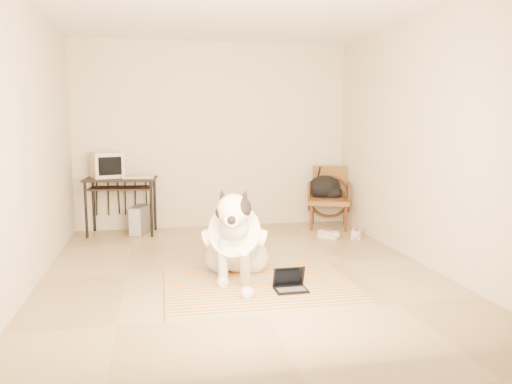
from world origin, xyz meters
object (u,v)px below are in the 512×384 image
object	(u,v)px
backpack	(326,188)
crt_monitor	(107,165)
rattan_chair	(329,197)
computer_desk	(121,186)
laptop	(290,284)
dog	(236,241)
pc_tower	(140,220)

from	to	relation	value
backpack	crt_monitor	bearing A→B (deg)	177.13
crt_monitor	rattan_chair	size ratio (longest dim) A/B	0.54
crt_monitor	rattan_chair	bearing A→B (deg)	-2.98
computer_desk	rattan_chair	world-z (taller)	rattan_chair
laptop	backpack	world-z (taller)	backpack
dog	laptop	bearing A→B (deg)	-47.28
computer_desk	backpack	xyz separation A→B (m)	(2.94, -0.09, -0.10)
dog	rattan_chair	bearing A→B (deg)	51.65
pc_tower	backpack	xyz separation A→B (m)	(2.69, -0.07, 0.38)
computer_desk	backpack	size ratio (longest dim) A/B	2.04
crt_monitor	rattan_chair	xyz separation A→B (m)	(3.17, -0.16, -0.51)
pc_tower	rattan_chair	xyz separation A→B (m)	(2.74, -0.08, 0.25)
laptop	computer_desk	world-z (taller)	computer_desk
rattan_chair	backpack	size ratio (longest dim) A/B	1.82
laptop	pc_tower	world-z (taller)	pc_tower
backpack	dog	bearing A→B (deg)	-127.47
dog	crt_monitor	bearing A→B (deg)	120.67
backpack	computer_desk	bearing A→B (deg)	178.25
computer_desk	crt_monitor	xyz separation A→B (m)	(-0.18, 0.07, 0.29)
dog	crt_monitor	size ratio (longest dim) A/B	2.82
computer_desk	laptop	bearing A→B (deg)	-59.14
pc_tower	dog	bearing A→B (deg)	-66.70
computer_desk	crt_monitor	size ratio (longest dim) A/B	2.06
dog	rattan_chair	xyz separation A→B (m)	(1.75, 2.22, 0.06)
crt_monitor	laptop	bearing A→B (deg)	-57.10
pc_tower	backpack	bearing A→B (deg)	-1.44
rattan_chair	pc_tower	bearing A→B (deg)	178.40
dog	laptop	world-z (taller)	dog
dog	laptop	xyz separation A→B (m)	(0.43, -0.46, -0.32)
computer_desk	pc_tower	xyz separation A→B (m)	(0.24, -0.02, -0.48)
laptop	computer_desk	distance (m)	3.30
dog	pc_tower	distance (m)	2.50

